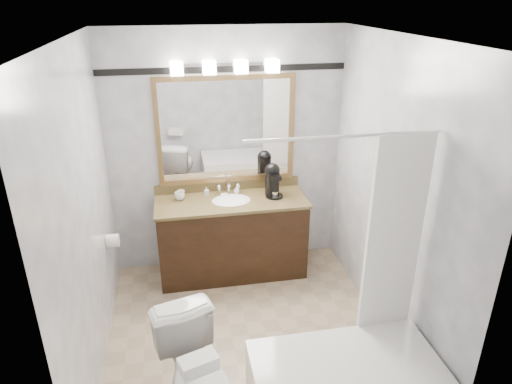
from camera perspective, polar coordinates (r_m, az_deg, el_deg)
room at (r=3.53m, az=-1.04°, el=-1.93°), size 2.42×2.62×2.52m
vanity at (r=4.79m, az=-3.01°, el=-5.44°), size 1.53×0.58×0.97m
mirror at (r=4.63m, az=-3.75°, el=7.68°), size 1.40×0.04×1.10m
vanity_light_bar at (r=4.44m, az=-3.88°, el=15.37°), size 1.02×0.14×0.12m
accent_stripe at (r=4.51m, az=-3.97°, el=15.07°), size 2.40×0.01×0.06m
bathtub at (r=3.52m, az=11.41°, el=-22.04°), size 1.30×0.75×1.96m
tp_roll at (r=4.37m, az=-17.47°, el=-5.81°), size 0.11×0.12×0.12m
toilet at (r=3.34m, az=-7.21°, el=-22.10°), size 0.63×0.86×0.78m
tissue_box at (r=2.80m, az=-7.21°, el=-20.53°), size 0.25×0.18×0.09m
coffee_maker at (r=4.65m, az=2.08°, el=1.64°), size 0.18×0.22×0.34m
cup_left at (r=4.66m, az=-9.54°, el=-0.49°), size 0.11×0.11×0.08m
cup_right at (r=4.72m, az=-9.34°, el=-0.21°), size 0.09×0.09×0.07m
soap_bottle_a at (r=4.70m, az=-6.19°, el=0.04°), size 0.05×0.05×0.10m
soap_bottle_b at (r=4.74m, az=-2.45°, el=0.26°), size 0.07×0.07×0.08m
soap_bar at (r=4.70m, az=-3.99°, el=-0.35°), size 0.07×0.04×0.02m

